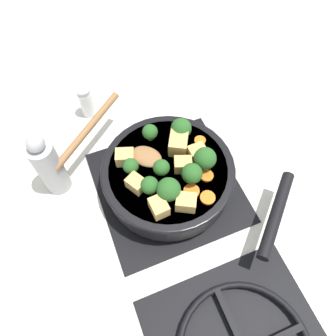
{
  "coord_description": "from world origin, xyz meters",
  "views": [
    {
      "loc": [
        0.13,
        0.32,
        0.67
      ],
      "look_at": [
        0.0,
        0.0,
        0.09
      ],
      "focal_mm": 35.0,
      "sensor_mm": 36.0,
      "label": 1
    }
  ],
  "objects": [
    {
      "name": "carrot_slice_orange_thin",
      "position": [
        -0.07,
        0.05,
        0.09
      ],
      "size": [
        0.03,
        0.03,
        0.01
      ],
      "primitive_type": "cylinder",
      "color": "orange",
      "rests_on": "skillet_pan"
    },
    {
      "name": "wooden_spoon",
      "position": [
        0.09,
        -0.1,
        0.1
      ],
      "size": [
        0.23,
        0.24,
        0.02
      ],
      "color": "olive",
      "rests_on": "skillet_pan"
    },
    {
      "name": "skillet_pan",
      "position": [
        -0.0,
        0.0,
        0.06
      ],
      "size": [
        0.38,
        0.39,
        0.06
      ],
      "color": "black",
      "rests_on": "front_burner_grate"
    },
    {
      "name": "carrot_slice_near_center",
      "position": [
        -0.09,
        -0.04,
        0.09
      ],
      "size": [
        0.02,
        0.02,
        0.01
      ],
      "primitive_type": "cylinder",
      "color": "orange",
      "rests_on": "skillet_pan"
    },
    {
      "name": "broccoli_floret_east_rim",
      "position": [
        0.02,
        0.01,
        0.11
      ],
      "size": [
        0.03,
        0.03,
        0.04
      ],
      "color": "#709956",
      "rests_on": "skillet_pan"
    },
    {
      "name": "broccoli_floret_south_cluster",
      "position": [
        0.07,
        -0.02,
        0.11
      ],
      "size": [
        0.03,
        0.03,
        0.04
      ],
      "color": "#709956",
      "rests_on": "skillet_pan"
    },
    {
      "name": "carrot_slice_edge_slice",
      "position": [
        -0.02,
        0.07,
        0.09
      ],
      "size": [
        0.03,
        0.03,
        0.01
      ],
      "primitive_type": "cylinder",
      "color": "orange",
      "rests_on": "skillet_pan"
    },
    {
      "name": "broccoli_floret_center_top",
      "position": [
        -0.06,
        -0.06,
        0.12
      ],
      "size": [
        0.04,
        0.04,
        0.05
      ],
      "color": "#709956",
      "rests_on": "skillet_pan"
    },
    {
      "name": "tofu_cube_west_chunk",
      "position": [
        0.0,
        0.09,
        0.1
      ],
      "size": [
        0.05,
        0.05,
        0.03
      ],
      "primitive_type": "cube",
      "rotation": [
        0.0,
        0.0,
        2.63
      ],
      "color": "tan",
      "rests_on": "skillet_pan"
    },
    {
      "name": "broccoli_floret_west_rim",
      "position": [
        0.01,
        -0.08,
        0.11
      ],
      "size": [
        0.03,
        0.03,
        0.04
      ],
      "color": "#709956",
      "rests_on": "skillet_pan"
    },
    {
      "name": "broccoli_floret_mid_floret",
      "position": [
        -0.07,
        0.02,
        0.12
      ],
      "size": [
        0.05,
        0.05,
        0.05
      ],
      "color": "#709956",
      "rests_on": "skillet_pan"
    },
    {
      "name": "broccoli_floret_north_edge",
      "position": [
        0.02,
        0.06,
        0.12
      ],
      "size": [
        0.05,
        0.05,
        0.05
      ],
      "color": "#709956",
      "rests_on": "skillet_pan"
    },
    {
      "name": "tofu_cube_near_handle",
      "position": [
        0.07,
        0.02,
        0.1
      ],
      "size": [
        0.04,
        0.04,
        0.03
      ],
      "primitive_type": "cube",
      "rotation": [
        0.0,
        0.0,
        5.22
      ],
      "color": "tan",
      "rests_on": "skillet_pan"
    },
    {
      "name": "carrot_slice_under_broccoli",
      "position": [
        -0.05,
        0.09,
        0.09
      ],
      "size": [
        0.03,
        0.03,
        0.01
      ],
      "primitive_type": "cylinder",
      "color": "orange",
      "rests_on": "skillet_pan"
    },
    {
      "name": "front_burner_grate",
      "position": [
        0.0,
        0.0,
        0.01
      ],
      "size": [
        0.31,
        0.31,
        0.03
      ],
      "color": "black",
      "rests_on": "ground_plane"
    },
    {
      "name": "tofu_cube_east_chunk",
      "position": [
        0.05,
        0.08,
        0.1
      ],
      "size": [
        0.03,
        0.04,
        0.03
      ],
      "primitive_type": "cube",
      "rotation": [
        0.0,
        0.0,
        1.64
      ],
      "color": "tan",
      "rests_on": "skillet_pan"
    },
    {
      "name": "ground_plane",
      "position": [
        0.0,
        0.0,
        0.0
      ],
      "size": [
        2.4,
        2.4,
        0.0
      ],
      "primitive_type": "plane",
      "color": "silver"
    },
    {
      "name": "tofu_cube_back_piece",
      "position": [
        -0.07,
        -0.01,
        0.1
      ],
      "size": [
        0.04,
        0.03,
        0.03
      ],
      "primitive_type": "cube",
      "rotation": [
        0.0,
        0.0,
        3.17
      ],
      "color": "tan",
      "rests_on": "skillet_pan"
    },
    {
      "name": "tofu_cube_center_large",
      "position": [
        -0.04,
        -0.04,
        0.11
      ],
      "size": [
        0.06,
        0.06,
        0.04
      ],
      "primitive_type": "cube",
      "rotation": [
        0.0,
        0.0,
        1.06
      ],
      "color": "tan",
      "rests_on": "skillet_pan"
    },
    {
      "name": "pepper_mill",
      "position": [
        0.23,
        -0.1,
        0.08
      ],
      "size": [
        0.05,
        0.05,
        0.18
      ],
      "color": "#B2B2B7",
      "rests_on": "ground_plane"
    },
    {
      "name": "broccoli_floret_small_inner",
      "position": [
        0.05,
        0.04,
        0.11
      ],
      "size": [
        0.04,
        0.04,
        0.04
      ],
      "color": "#709956",
      "rests_on": "skillet_pan"
    },
    {
      "name": "tofu_cube_mid_small",
      "position": [
        -0.03,
        0.01,
        0.1
      ],
      "size": [
        0.04,
        0.04,
        0.03
      ],
      "primitive_type": "cube",
      "rotation": [
        0.0,
        0.0,
        2.79
      ],
      "color": "tan",
      "rests_on": "skillet_pan"
    },
    {
      "name": "broccoli_floret_near_spoon",
      "position": [
        -0.03,
        0.04,
        0.12
      ],
      "size": [
        0.04,
        0.04,
        0.05
      ],
      "color": "#709956",
      "rests_on": "skillet_pan"
    },
    {
      "name": "tofu_cube_front_piece",
      "position": [
        0.08,
        -0.05,
        0.1
      ],
      "size": [
        0.05,
        0.04,
        0.03
      ],
      "primitive_type": "cube",
      "rotation": [
        0.0,
        0.0,
        2.81
      ],
      "color": "tan",
      "rests_on": "skillet_pan"
    },
    {
      "name": "salt_shaker",
      "position": [
        0.11,
        -0.28,
        0.04
      ],
      "size": [
        0.04,
        0.04,
        0.09
      ],
      "color": "white",
      "rests_on": "ground_plane"
    }
  ]
}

